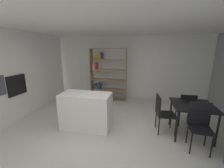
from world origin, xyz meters
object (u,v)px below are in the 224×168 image
at_px(dining_chair_near, 200,122).
at_px(dining_chair_far, 186,107).
at_px(dining_table, 193,108).
at_px(dining_chair_island_side, 162,111).
at_px(open_bookshelf, 105,75).
at_px(kitchen_island, 86,111).
at_px(built_in_oven, 17,85).

height_order(dining_chair_near, dining_chair_far, dining_chair_near).
relative_size(dining_table, dining_chair_far, 1.01).
distance_m(dining_chair_near, dining_chair_island_side, 0.82).
bearing_deg(dining_chair_island_side, dining_table, -95.96).
xyz_separation_m(open_bookshelf, dining_chair_near, (2.70, -2.55, -0.44)).
height_order(dining_table, dining_chair_island_side, dining_chair_island_side).
height_order(open_bookshelf, dining_chair_island_side, open_bookshelf).
distance_m(dining_chair_island_side, dining_chair_far, 0.83).
relative_size(dining_chair_near, dining_chair_island_side, 1.04).
height_order(kitchen_island, open_bookshelf, open_bookshelf).
distance_m(dining_table, dining_chair_near, 0.48).
bearing_deg(kitchen_island, dining_chair_island_side, 5.90).
relative_size(dining_chair_near, dining_chair_far, 1.10).
xyz_separation_m(open_bookshelf, dining_chair_island_side, (2.01, -2.10, -0.45)).
height_order(open_bookshelf, dining_table, open_bookshelf).
relative_size(dining_chair_island_side, dining_chair_far, 1.06).
relative_size(built_in_oven, dining_chair_near, 0.61).
distance_m(built_in_oven, open_bookshelf, 3.02).
bearing_deg(built_in_oven, dining_table, 2.39).
xyz_separation_m(dining_chair_near, dining_chair_far, (-0.00, 0.93, -0.05)).
distance_m(built_in_oven, kitchen_island, 2.17).
relative_size(open_bookshelf, dining_chair_island_side, 2.19).
bearing_deg(dining_table, dining_chair_near, -89.06).
bearing_deg(dining_table, built_in_oven, -177.61).
height_order(built_in_oven, dining_chair_island_side, built_in_oven).
bearing_deg(dining_chair_far, dining_chair_near, 86.93).
xyz_separation_m(kitchen_island, dining_chair_near, (2.59, -0.25, 0.11)).
bearing_deg(dining_chair_island_side, dining_chair_far, -61.67).
height_order(built_in_oven, open_bookshelf, open_bookshelf).
height_order(dining_chair_near, dining_chair_island_side, dining_chair_near).
xyz_separation_m(built_in_oven, dining_chair_far, (4.68, 0.67, -0.52)).
relative_size(open_bookshelf, dining_table, 2.29).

